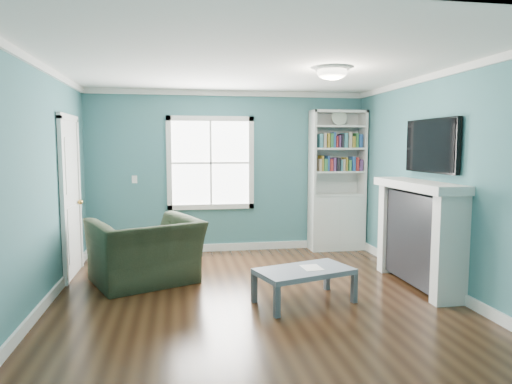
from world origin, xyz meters
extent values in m
plane|color=black|center=(0.00, 0.00, 0.00)|extent=(5.00, 5.00, 0.00)
plane|color=#407778|center=(0.00, 2.50, 1.30)|extent=(4.50, 0.00, 4.50)
plane|color=#407778|center=(0.00, -2.50, 1.30)|extent=(4.50, 0.00, 4.50)
plane|color=#407778|center=(-2.25, 0.00, 1.30)|extent=(0.00, 5.00, 5.00)
plane|color=#407778|center=(2.25, 0.00, 1.30)|extent=(0.00, 5.00, 5.00)
plane|color=white|center=(0.00, 0.00, 2.60)|extent=(5.00, 5.00, 0.00)
cube|color=white|center=(0.00, 2.48, 0.06)|extent=(4.50, 0.03, 0.12)
cube|color=white|center=(-2.23, 0.00, 0.06)|extent=(0.03, 5.00, 0.12)
cube|color=white|center=(2.23, 0.00, 0.06)|extent=(0.03, 5.00, 0.12)
cube|color=white|center=(0.00, 2.48, 2.56)|extent=(4.50, 0.04, 0.08)
cube|color=white|center=(-2.23, 0.00, 2.56)|extent=(0.04, 5.00, 0.08)
cube|color=white|center=(2.23, 0.00, 2.56)|extent=(0.04, 5.00, 0.08)
cube|color=white|center=(-0.30, 2.50, 1.45)|extent=(1.24, 0.01, 1.34)
cube|color=white|center=(-0.96, 2.48, 1.45)|extent=(0.08, 0.06, 1.50)
cube|color=white|center=(0.36, 2.48, 1.45)|extent=(0.08, 0.06, 1.50)
cube|color=white|center=(-0.30, 2.48, 0.74)|extent=(1.40, 0.06, 0.08)
cube|color=white|center=(-0.30, 2.48, 2.16)|extent=(1.40, 0.06, 0.08)
cube|color=white|center=(-0.30, 2.48, 1.45)|extent=(1.24, 0.03, 0.03)
cube|color=white|center=(-0.30, 2.48, 1.45)|extent=(0.03, 0.03, 1.34)
cube|color=silver|center=(1.77, 2.30, 0.45)|extent=(0.90, 0.35, 0.90)
cube|color=silver|center=(1.34, 2.30, 1.60)|extent=(0.04, 0.35, 1.40)
cube|color=silver|center=(2.20, 2.30, 1.60)|extent=(0.04, 0.35, 1.40)
cube|color=silver|center=(1.77, 2.46, 1.60)|extent=(0.90, 0.02, 1.40)
cube|color=silver|center=(1.77, 2.30, 2.28)|extent=(0.90, 0.35, 0.04)
cube|color=silver|center=(1.77, 2.30, 0.92)|extent=(0.84, 0.33, 0.03)
cube|color=silver|center=(1.77, 2.30, 1.30)|extent=(0.84, 0.33, 0.03)
cube|color=silver|center=(1.77, 2.30, 1.68)|extent=(0.84, 0.33, 0.03)
cube|color=silver|center=(1.77, 2.30, 2.04)|extent=(0.84, 0.33, 0.03)
cube|color=tan|center=(1.77, 2.28, 1.43)|extent=(0.70, 0.25, 0.22)
cube|color=olive|center=(1.77, 2.28, 1.81)|extent=(0.70, 0.25, 0.22)
cylinder|color=beige|center=(1.77, 2.25, 2.19)|extent=(0.26, 0.06, 0.26)
cube|color=black|center=(2.09, 0.20, 0.60)|extent=(0.30, 1.20, 1.10)
cube|color=black|center=(2.07, 0.20, 0.40)|extent=(0.22, 0.65, 0.70)
cube|color=silver|center=(2.07, -0.47, 0.60)|extent=(0.36, 0.16, 1.20)
cube|color=silver|center=(2.07, 0.87, 0.60)|extent=(0.36, 0.16, 1.20)
cube|color=silver|center=(2.05, 0.20, 1.25)|extent=(0.44, 1.58, 0.10)
cube|color=black|center=(2.20, 0.20, 1.72)|extent=(0.06, 1.10, 0.65)
cube|color=silver|center=(-2.23, 1.40, 1.02)|extent=(0.04, 0.80, 2.05)
cube|color=white|center=(-2.22, 0.95, 1.02)|extent=(0.05, 0.08, 2.13)
cube|color=white|center=(-2.22, 1.85, 1.02)|extent=(0.05, 0.08, 2.13)
cube|color=white|center=(-2.22, 1.40, 2.09)|extent=(0.05, 0.98, 0.08)
sphere|color=#BF8C3F|center=(-2.17, 1.70, 0.95)|extent=(0.07, 0.07, 0.07)
ellipsoid|color=white|center=(0.90, 0.10, 2.54)|extent=(0.34, 0.34, 0.15)
cylinder|color=white|center=(0.90, 0.10, 2.58)|extent=(0.38, 0.38, 0.03)
cube|color=white|center=(-1.50, 2.48, 1.20)|extent=(0.08, 0.01, 0.12)
imported|color=black|center=(-1.24, 0.89, 0.54)|extent=(1.46, 1.24, 1.09)
cube|color=#4B515B|center=(0.14, -0.53, 0.16)|extent=(0.07, 0.07, 0.32)
cube|color=#4B515B|center=(1.08, -0.24, 0.16)|extent=(0.07, 0.07, 0.32)
cube|color=#4B515B|center=(-0.01, -0.05, 0.16)|extent=(0.07, 0.07, 0.32)
cube|color=#4B515B|center=(0.93, 0.24, 0.16)|extent=(0.07, 0.07, 0.32)
cube|color=slate|center=(0.53, -0.14, 0.35)|extent=(1.16, 0.85, 0.06)
cube|color=white|center=(0.63, -0.12, 0.38)|extent=(0.22, 0.27, 0.00)
camera|label=1|loc=(-0.82, -4.89, 1.72)|focal=32.00mm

